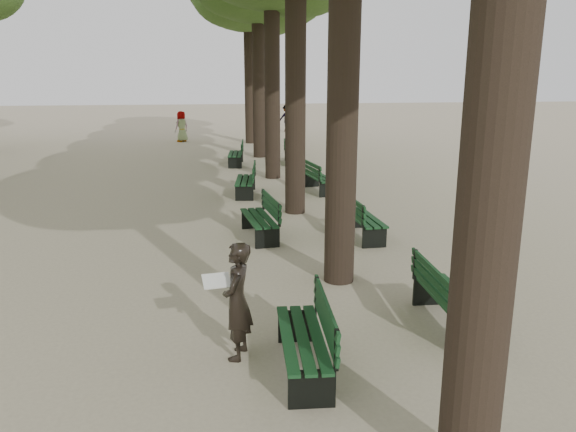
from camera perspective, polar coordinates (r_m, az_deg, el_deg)
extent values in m
plane|color=tan|center=(7.06, -1.43, -15.80)|extent=(120.00, 120.00, 0.00)
cylinder|color=#33261C|center=(4.62, 21.09, 15.97)|extent=(0.52, 0.52, 7.50)
cylinder|color=#33261C|center=(9.32, 5.69, 15.56)|extent=(0.52, 0.52, 7.50)
cylinder|color=#33261C|center=(14.23, 0.77, 15.20)|extent=(0.52, 0.52, 7.50)
cylinder|color=#33261C|center=(19.19, -1.62, 14.99)|extent=(0.52, 0.52, 7.50)
cylinder|color=#33261C|center=(24.16, -3.02, 14.85)|extent=(0.52, 0.52, 7.50)
cylinder|color=#33261C|center=(29.14, -3.94, 14.76)|extent=(0.52, 0.52, 7.50)
cube|color=black|center=(7.02, 1.44, -13.86)|extent=(0.62, 1.83, 0.45)
cube|color=black|center=(6.92, 1.46, -12.22)|extent=(0.64, 1.83, 0.04)
cube|color=black|center=(6.84, 3.84, -10.09)|extent=(0.14, 1.80, 0.40)
cube|color=black|center=(12.38, -2.99, -1.21)|extent=(0.72, 1.85, 0.45)
cube|color=black|center=(12.32, -3.01, -0.20)|extent=(0.74, 1.85, 0.04)
cube|color=black|center=(12.31, -1.75, 1.10)|extent=(0.24, 1.79, 0.40)
cube|color=black|center=(16.75, -4.40, 2.90)|extent=(0.72, 1.85, 0.45)
cube|color=black|center=(16.70, -4.41, 3.66)|extent=(0.74, 1.85, 0.04)
cube|color=black|center=(16.64, -3.47, 4.58)|extent=(0.25, 1.79, 0.40)
cube|color=black|center=(22.25, -5.38, 5.74)|extent=(0.69, 1.84, 0.45)
cube|color=black|center=(22.22, -5.39, 6.31)|extent=(0.71, 1.84, 0.04)
cube|color=black|center=(22.17, -4.68, 7.02)|extent=(0.21, 1.80, 0.40)
cube|color=black|center=(8.47, 16.09, -9.32)|extent=(0.59, 1.82, 0.45)
cube|color=black|center=(8.38, 16.20, -7.91)|extent=(0.61, 1.82, 0.04)
cube|color=black|center=(8.19, 14.50, -6.30)|extent=(0.11, 1.80, 0.40)
cube|color=black|center=(12.50, 7.69, -1.16)|extent=(0.60, 1.82, 0.45)
cube|color=black|center=(12.44, 7.73, -0.16)|extent=(0.62, 1.82, 0.04)
cube|color=black|center=(12.30, 6.53, 1.00)|extent=(0.12, 1.80, 0.40)
cube|color=black|center=(17.19, 3.25, 3.22)|extent=(0.76, 1.85, 0.45)
cube|color=black|center=(17.15, 3.26, 3.96)|extent=(0.78, 1.86, 0.04)
cube|color=black|center=(17.01, 2.38, 4.81)|extent=(0.28, 1.79, 0.40)
cube|color=black|center=(22.51, 0.50, 5.90)|extent=(0.64, 1.83, 0.45)
cube|color=black|center=(22.48, 0.50, 6.47)|extent=(0.66, 1.83, 0.04)
cube|color=black|center=(22.42, -0.21, 7.15)|extent=(0.16, 1.80, 0.40)
imported|color=black|center=(7.15, -5.18, -8.60)|extent=(0.47, 0.67, 1.53)
cube|color=white|center=(7.03, -7.28, -6.54)|extent=(0.37, 0.29, 0.12)
imported|color=#262628|center=(30.28, -10.75, 8.93)|extent=(0.79, 0.75, 1.59)
imported|color=#262628|center=(35.00, -0.13, 9.92)|extent=(1.08, 0.41, 1.63)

